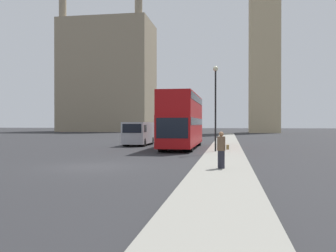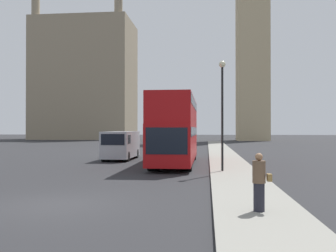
{
  "view_description": "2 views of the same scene",
  "coord_description": "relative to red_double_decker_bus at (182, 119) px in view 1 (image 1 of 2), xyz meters",
  "views": [
    {
      "loc": [
        6.57,
        -17.3,
        2.1
      ],
      "look_at": [
        1.61,
        13.16,
        1.89
      ],
      "focal_mm": 40.0,
      "sensor_mm": 36.0,
      "label": 1
    },
    {
      "loc": [
        4.83,
        -11.43,
        2.4
      ],
      "look_at": [
        1.44,
        21.08,
        2.68
      ],
      "focal_mm": 40.0,
      "sensor_mm": 36.0,
      "label": 2
    }
  ],
  "objects": [
    {
      "name": "pedestrian",
      "position": [
        3.56,
        -14.94,
        -1.56
      ],
      "size": [
        0.51,
        0.35,
        1.59
      ],
      "color": "#23232D",
      "rests_on": "sidewalk_strip"
    },
    {
      "name": "sidewalk_strip",
      "position": [
        3.59,
        -13.97,
        -2.43
      ],
      "size": [
        2.58,
        120.0,
        0.15
      ],
      "color": "gray",
      "rests_on": "ground_plane"
    },
    {
      "name": "street_lamp",
      "position": [
        2.96,
        -5.02,
        1.53
      ],
      "size": [
        0.36,
        0.36,
        5.95
      ],
      "color": "black",
      "rests_on": "sidewalk_strip"
    },
    {
      "name": "white_van",
      "position": [
        -4.62,
        3.45,
        -1.31
      ],
      "size": [
        2.06,
        5.29,
        2.22
      ],
      "color": "#B2B7BC",
      "rests_on": "ground_plane"
    },
    {
      "name": "red_double_decker_bus",
      "position": [
        0.0,
        0.0,
        0.0
      ],
      "size": [
        2.58,
        11.52,
        4.5
      ],
      "color": "#A80F11",
      "rests_on": "ground_plane"
    },
    {
      "name": "building_block_distant",
      "position": [
        -27.42,
        63.36,
        11.84
      ],
      "size": [
        22.92,
        15.34,
        34.84
      ],
      "color": "gray",
      "rests_on": "ground_plane"
    },
    {
      "name": "ground_plane",
      "position": [
        -2.7,
        -13.97,
        -2.51
      ],
      "size": [
        300.0,
        300.0,
        0.0
      ],
      "primitive_type": "plane",
      "color": "#28282B"
    }
  ]
}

